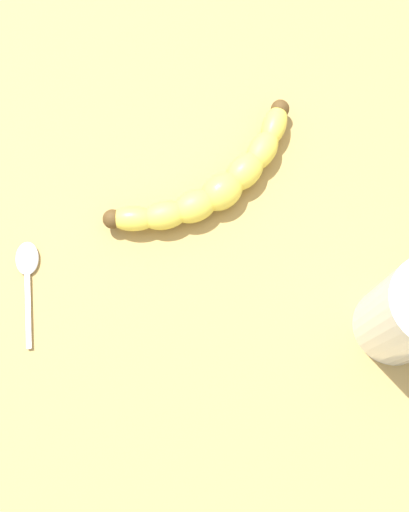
# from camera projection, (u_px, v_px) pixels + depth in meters

# --- Properties ---
(wooden_tabletop) EXTENTS (1.20, 1.20, 0.03)m
(wooden_tabletop) POSITION_uv_depth(u_px,v_px,m) (231.00, 183.00, 0.66)
(wooden_tabletop) COLOR #AD8A49
(wooden_tabletop) RESTS_ON ground
(banana) EXTENTS (0.16, 0.19, 0.04)m
(banana) POSITION_uv_depth(u_px,v_px,m) (215.00, 183.00, 0.63)
(banana) COLOR yellow
(banana) RESTS_ON wooden_tabletop
(teaspoon) EXTENTS (0.11, 0.03, 0.01)m
(teaspoon) POSITION_uv_depth(u_px,v_px,m) (27.00, 265.00, 0.62)
(teaspoon) COLOR silver
(teaspoon) RESTS_ON wooden_tabletop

